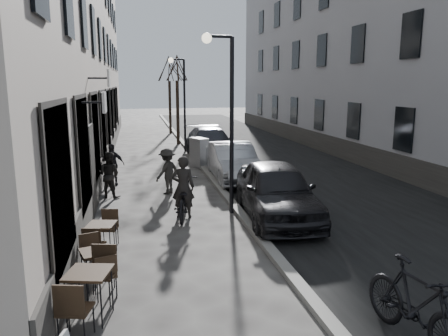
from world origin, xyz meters
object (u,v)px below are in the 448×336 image
object	(u,v)px
bistro_set_c	(102,236)
car_mid	(233,162)
pedestrian_far	(112,164)
bistro_set_b	(97,264)
streetlamp_near	(226,105)
moped	(416,305)
tree_far	(169,70)
pedestrian_mid	(167,171)
car_near	(277,191)
streetlamp_far	(181,94)
bistro_set_a	(89,290)
pedestrian_near	(109,175)
utility_cabinet	(199,152)
bicycle	(183,199)
car_far	(210,143)
tree_near	(177,68)

from	to	relation	value
bistro_set_c	car_mid	distance (m)	8.21
pedestrian_far	car_mid	size ratio (longest dim) A/B	0.35
bistro_set_b	streetlamp_near	bearing A→B (deg)	33.68
pedestrian_far	moped	bearing A→B (deg)	-72.61
tree_far	pedestrian_mid	bearing A→B (deg)	-94.89
car_near	bistro_set_c	bearing A→B (deg)	-153.58
car_mid	bistro_set_c	bearing A→B (deg)	-122.52
streetlamp_far	bistro_set_b	xyz separation A→B (m)	(-3.30, -16.09, -2.74)
bistro_set_a	pedestrian_far	xyz separation A→B (m)	(-0.10, 9.68, 0.28)
pedestrian_near	pedestrian_mid	distance (m)	1.94
utility_cabinet	pedestrian_far	bearing A→B (deg)	-166.20
streetlamp_near	bicycle	xyz separation A→B (m)	(-1.26, -0.15, -2.62)
bicycle	car_near	world-z (taller)	car_near
pedestrian_mid	car_mid	distance (m)	3.13
bistro_set_a	moped	size ratio (longest dim) A/B	0.82
streetlamp_far	car_far	size ratio (longest dim) A/B	0.97
bistro_set_b	pedestrian_near	size ratio (longest dim) A/B	0.93
streetlamp_near	car_far	distance (m)	10.00
bicycle	pedestrian_mid	world-z (taller)	pedestrian_mid
tree_near	bicycle	bearing A→B (deg)	-95.02
bistro_set_b	pedestrian_mid	distance (m)	7.01
utility_cabinet	car_mid	bearing A→B (deg)	-97.11
streetlamp_near	tree_far	bearing A→B (deg)	89.80
pedestrian_near	moped	world-z (taller)	pedestrian_near
bistro_set_b	car_mid	xyz separation A→B (m)	(4.48, 8.40, 0.30)
pedestrian_mid	car_far	world-z (taller)	pedestrian_mid
utility_cabinet	car_near	size ratio (longest dim) A/B	0.28
tree_near	utility_cabinet	distance (m)	8.71
car_mid	car_far	xyz separation A→B (m)	(0.00, 5.32, 0.03)
moped	bistro_set_b	bearing A→B (deg)	140.28
pedestrian_far	moped	world-z (taller)	pedestrian_far
car_near	streetlamp_near	bearing A→B (deg)	155.74
streetlamp_far	pedestrian_mid	distance (m)	9.74
streetlamp_far	car_near	world-z (taller)	streetlamp_far
streetlamp_far	bicycle	xyz separation A→B (m)	(-1.26, -12.15, -2.62)
tree_far	utility_cabinet	xyz separation A→B (m)	(0.20, -13.74, -4.00)
streetlamp_far	bicycle	distance (m)	12.49
tree_near	pedestrian_mid	xyz separation A→B (m)	(-1.57, -12.33, -3.87)
streetlamp_near	pedestrian_mid	bearing A→B (deg)	119.22
utility_cabinet	pedestrian_near	world-z (taller)	pedestrian_near
bistro_set_b	pedestrian_mid	bearing A→B (deg)	57.63
car_near	moped	xyz separation A→B (m)	(0.07, -6.23, -0.17)
bicycle	car_mid	distance (m)	5.08
streetlamp_near	utility_cabinet	world-z (taller)	streetlamp_near
streetlamp_far	utility_cabinet	bearing A→B (deg)	-86.71
pedestrian_far	bistro_set_a	bearing A→B (deg)	-94.97
tree_far	bistro_set_a	xyz separation A→B (m)	(-3.40, -26.29, -4.17)
streetlamp_near	car_far	size ratio (longest dim) A/B	0.97
tree_far	bistro_set_c	distance (m)	24.17
bistro_set_b	car_mid	world-z (taller)	car_mid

